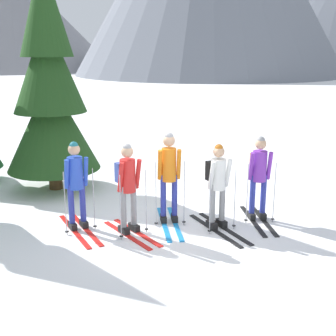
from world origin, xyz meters
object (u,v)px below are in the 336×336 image
object	(u,v)px
skier_in_orange	(169,174)
skier_in_white	(218,182)
skier_in_red	(128,183)
pine_tree_mid	(49,88)
skier_in_blue	(76,181)
skier_in_purple	(259,173)

from	to	relation	value
skier_in_orange	skier_in_white	size ratio (longest dim) A/B	1.03
skier_in_red	skier_in_white	distance (m)	1.67
pine_tree_mid	skier_in_blue	bearing A→B (deg)	-76.13
skier_in_blue	skier_in_purple	xyz separation A→B (m)	(3.52, -0.03, 0.01)
skier_in_purple	skier_in_orange	bearing A→B (deg)	177.31
skier_in_blue	pine_tree_mid	size ratio (longest dim) A/B	0.33
skier_in_blue	skier_in_white	size ratio (longest dim) A/B	1.01
skier_in_orange	skier_in_white	bearing A→B (deg)	-25.40
pine_tree_mid	skier_in_purple	bearing A→B (deg)	-32.39
skier_in_orange	skier_in_purple	bearing A→B (deg)	-2.69
skier_in_red	skier_in_white	size ratio (longest dim) A/B	0.97
skier_in_blue	skier_in_white	distance (m)	2.63
skier_in_blue	skier_in_orange	xyz separation A→B (m)	(1.76, 0.06, 0.05)
skier_in_blue	skier_in_red	size ratio (longest dim) A/B	1.04
skier_in_orange	pine_tree_mid	bearing A→B (deg)	133.18
pine_tree_mid	skier_in_white	bearing A→B (deg)	-42.33
skier_in_white	pine_tree_mid	size ratio (longest dim) A/B	0.33
skier_in_orange	skier_in_purple	world-z (taller)	skier_in_orange
skier_in_red	pine_tree_mid	xyz separation A→B (m)	(-1.59, 2.94, 1.47)
skier_in_blue	skier_in_red	distance (m)	1.00
skier_in_red	skier_in_purple	xyz separation A→B (m)	(2.58, 0.30, -0.00)
pine_tree_mid	skier_in_red	bearing A→B (deg)	-61.68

